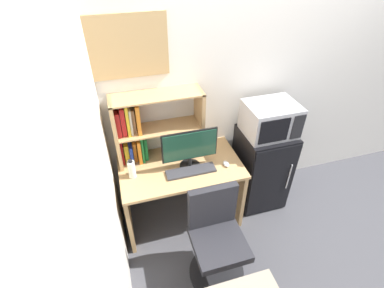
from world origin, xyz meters
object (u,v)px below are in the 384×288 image
keyboard (191,171)px  mini_fridge (261,168)px  computer_mouse (226,164)px  desk_chair (216,242)px  microwave (270,119)px  water_bottle (132,169)px  hutch_bookshelf (145,128)px  monitor (190,148)px  wall_corkboard (128,47)px

keyboard → mini_fridge: size_ratio=0.50×
keyboard → computer_mouse: bearing=-0.1°
keyboard → desk_chair: (0.06, -0.53, -0.35)m
keyboard → microwave: bearing=10.7°
keyboard → water_bottle: water_bottle is taller
mini_fridge → microwave: size_ratio=1.88×
hutch_bookshelf → keyboard: 0.56m
keyboard → microwave: 0.89m
hutch_bookshelf → mini_fridge: bearing=-8.2°
mini_fridge → monitor: bearing=-174.8°
water_bottle → desk_chair: 0.94m
water_bottle → desk_chair: bearing=-47.1°
hutch_bookshelf → mini_fridge: hutch_bookshelf is taller
microwave → desk_chair: microwave is taller
monitor → water_bottle: bearing=178.6°
monitor → desk_chair: (0.05, -0.60, -0.55)m
keyboard → wall_corkboard: (-0.38, 0.42, 1.01)m
computer_mouse → wall_corkboard: wall_corkboard is taller
hutch_bookshelf → microwave: 1.17m
wall_corkboard → hutch_bookshelf: bearing=-66.0°
mini_fridge → microwave: microwave is taller
microwave → wall_corkboard: (-1.20, 0.26, 0.70)m
monitor → desk_chair: monitor is taller
water_bottle → computer_mouse: bearing=-6.1°
hutch_bookshelf → keyboard: size_ratio=1.77×
desk_chair → wall_corkboard: (-0.45, 0.95, 1.36)m
mini_fridge → desk_chair: size_ratio=1.01×
computer_mouse → microwave: 0.59m
water_bottle → desk_chair: water_bottle is taller
monitor → wall_corkboard: bearing=138.9°
mini_fridge → wall_corkboard: wall_corkboard is taller
microwave → wall_corkboard: wall_corkboard is taller
computer_mouse → water_bottle: bearing=173.9°
computer_mouse → microwave: microwave is taller
wall_corkboard → monitor: bearing=-41.1°
keyboard → mini_fridge: (0.82, 0.15, -0.29)m
desk_chair → keyboard: bearing=97.0°
keyboard → water_bottle: size_ratio=2.39×
monitor → desk_chair: size_ratio=0.56×
computer_mouse → desk_chair: desk_chair is taller
computer_mouse → water_bottle: (-0.84, 0.09, 0.07)m
computer_mouse → wall_corkboard: 1.30m
water_bottle → mini_fridge: (1.33, 0.06, -0.37)m
hutch_bookshelf → water_bottle: bearing=-127.1°
mini_fridge → wall_corkboard: bearing=167.4°
monitor → wall_corkboard: (-0.39, 0.34, 0.81)m
hutch_bookshelf → mini_fridge: (1.15, -0.17, -0.61)m
monitor → keyboard: monitor is taller
monitor → computer_mouse: (0.32, -0.08, -0.20)m
hutch_bookshelf → microwave: hutch_bookshelf is taller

